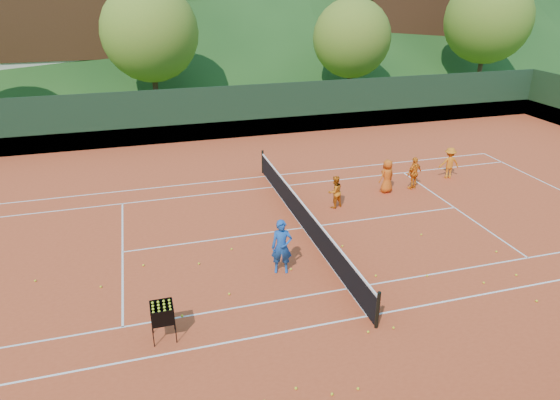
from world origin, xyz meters
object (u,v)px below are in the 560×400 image
object	(u,v)px
chalet_right	(402,16)
ball_hopper	(162,314)
student_b	(414,173)
chalet_mid	(250,19)
student_a	(335,192)
student_c	(387,176)
student_d	(449,163)
tennis_net	(304,216)
chalet_left	(66,17)
coach	(282,247)

from	to	relation	value
chalet_right	ball_hopper	bearing A→B (deg)	-126.04
student_b	chalet_mid	bearing A→B (deg)	-110.85
student_a	student_c	xyz separation A→B (m)	(2.71, 0.84, 0.07)
student_c	student_d	bearing A→B (deg)	175.99
student_a	student_c	bearing A→B (deg)	-179.81
student_c	tennis_net	size ratio (longest dim) A/B	0.12
student_c	ball_hopper	size ratio (longest dim) A/B	1.46
student_c	chalet_right	bearing A→B (deg)	-135.03
chalet_left	chalet_mid	bearing A→B (deg)	14.04
student_c	chalet_left	distance (m)	31.70
student_d	ball_hopper	distance (m)	15.50
student_a	chalet_mid	size ratio (longest dim) A/B	0.11
student_c	ball_hopper	distance (m)	12.14
student_b	chalet_mid	xyz separation A→B (m)	(0.19, 31.74, 4.25)
student_a	student_b	distance (m)	4.12
tennis_net	chalet_left	distance (m)	32.04
ball_hopper	student_d	bearing A→B (deg)	30.33
student_a	chalet_left	world-z (taller)	chalet_left
tennis_net	chalet_left	bearing A→B (deg)	108.43
student_a	chalet_right	xyz separation A→B (m)	(18.22, 28.60, 4.57)
ball_hopper	chalet_right	bearing A→B (deg)	53.96
chalet_left	student_d	bearing A→B (deg)	-56.31
student_b	chalet_mid	distance (m)	32.02
tennis_net	chalet_left	size ratio (longest dim) A/B	0.87
student_d	chalet_right	distance (m)	29.90
coach	tennis_net	size ratio (longest dim) A/B	0.15
chalet_mid	chalet_left	bearing A→B (deg)	-165.96
student_b	tennis_net	world-z (taller)	student_b
ball_hopper	chalet_right	xyz separation A→B (m)	(25.36, 34.85, 4.49)
chalet_left	chalet_right	xyz separation A→B (m)	(30.00, 0.00, -0.39)
student_a	student_c	size ratio (longest dim) A/B	0.91
tennis_net	student_b	bearing A→B (deg)	21.28
chalet_mid	student_d	bearing A→B (deg)	-86.28
student_b	student_d	bearing A→B (deg)	177.38
student_c	chalet_mid	bearing A→B (deg)	-108.56
ball_hopper	chalet_mid	world-z (taller)	chalet_mid
student_b	student_d	world-z (taller)	student_d
student_b	ball_hopper	distance (m)	13.24
coach	tennis_net	bearing A→B (deg)	73.79
student_c	tennis_net	distance (m)	5.03
ball_hopper	chalet_left	xyz separation A→B (m)	(-4.64, 34.85, 4.88)
coach	student_a	bearing A→B (deg)	65.11
student_b	student_d	distance (m)	2.32
coach	chalet_mid	xyz separation A→B (m)	(7.61, 36.65, 4.09)
chalet_mid	student_a	bearing A→B (deg)	-97.37
coach	ball_hopper	distance (m)	4.35
student_b	chalet_mid	world-z (taller)	chalet_mid
tennis_net	ball_hopper	bearing A→B (deg)	-137.85
chalet_right	student_c	bearing A→B (deg)	-119.18
coach	student_c	size ratio (longest dim) A/B	1.21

